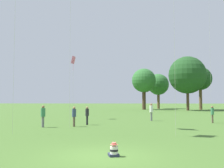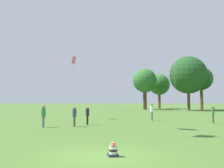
# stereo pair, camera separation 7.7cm
# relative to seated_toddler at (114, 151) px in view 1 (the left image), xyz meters

# --- Properties ---
(ground_plane) EXTENTS (300.00, 300.00, 0.00)m
(ground_plane) POSITION_rel_seated_toddler_xyz_m (-0.47, -0.02, -0.22)
(ground_plane) COLOR #426628
(seated_toddler) EXTENTS (0.48, 0.55, 0.55)m
(seated_toddler) POSITION_rel_seated_toddler_xyz_m (0.00, 0.00, 0.00)
(seated_toddler) COLOR #282D47
(seated_toddler) RESTS_ON ground
(person_standing_0) EXTENTS (0.41, 0.41, 1.62)m
(person_standing_0) POSITION_rel_seated_toddler_xyz_m (8.92, 15.05, 0.76)
(person_standing_0) COLOR brown
(person_standing_0) RESTS_ON ground
(person_standing_1) EXTENTS (0.51, 0.51, 1.84)m
(person_standing_1) POSITION_rel_seated_toddler_xyz_m (3.40, 17.48, 0.88)
(person_standing_1) COLOR slate
(person_standing_1) RESTS_ON ground
(person_standing_2) EXTENTS (0.40, 0.40, 1.65)m
(person_standing_2) POSITION_rel_seated_toddler_xyz_m (-3.64, 11.20, 0.77)
(person_standing_2) COLOR brown
(person_standing_2) RESTS_ON ground
(person_standing_3) EXTENTS (0.43, 0.43, 1.61)m
(person_standing_3) POSITION_rel_seated_toddler_xyz_m (-2.76, 12.74, 0.74)
(person_standing_3) COLOR black
(person_standing_3) RESTS_ON ground
(person_standing_5) EXTENTS (0.39, 0.39, 1.75)m
(person_standing_5) POSITION_rel_seated_toddler_xyz_m (-6.03, 10.56, 0.82)
(person_standing_5) COLOR slate
(person_standing_5) RESTS_ON ground
(kite_4) EXTENTS (0.42, 0.91, 7.31)m
(kite_4) POSITION_rel_seated_toddler_xyz_m (-5.40, 19.94, 6.47)
(kite_4) COLOR pink
(kite_4) RESTS_ON ground
(distant_tree_0) EXTENTS (5.29, 5.29, 8.72)m
(distant_tree_0) POSITION_rel_seated_toddler_xyz_m (9.41, 55.63, 5.81)
(distant_tree_0) COLOR brown
(distant_tree_0) RESTS_ON ground
(distant_tree_1) EXTENTS (5.22, 5.22, 9.62)m
(distant_tree_1) POSITION_rel_seated_toddler_xyz_m (17.98, 49.34, 6.72)
(distant_tree_1) COLOR brown
(distant_tree_1) RESTS_ON ground
(distant_tree_2) EXTENTS (5.46, 5.46, 9.35)m
(distant_tree_2) POSITION_rel_seated_toddler_xyz_m (5.29, 49.47, 6.32)
(distant_tree_2) COLOR #473323
(distant_tree_2) RESTS_ON ground
(distant_tree_3) EXTENTS (7.77, 7.77, 11.25)m
(distant_tree_3) POSITION_rel_seated_toddler_xyz_m (13.92, 44.49, 7.13)
(distant_tree_3) COLOR #473323
(distant_tree_3) RESTS_ON ground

